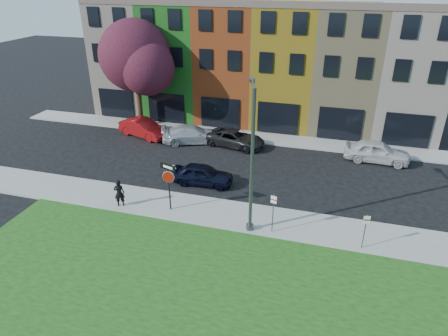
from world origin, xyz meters
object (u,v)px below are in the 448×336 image
(stop_sign, at_px, (168,178))
(sedan_near, at_px, (202,174))
(man, at_px, (119,193))
(street_lamp, at_px, (252,162))

(stop_sign, distance_m, sedan_near, 4.01)
(man, xyz_separation_m, sedan_near, (3.68, 4.07, -0.27))
(sedan_near, bearing_deg, man, 135.48)
(man, relative_size, street_lamp, 0.22)
(street_lamp, bearing_deg, stop_sign, 159.14)
(man, bearing_deg, stop_sign, 165.75)
(stop_sign, relative_size, sedan_near, 0.72)
(street_lamp, bearing_deg, man, 164.30)
(stop_sign, xyz_separation_m, sedan_near, (0.71, 3.65, -1.50))
(man, xyz_separation_m, street_lamp, (7.75, -0.04, 3.03))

